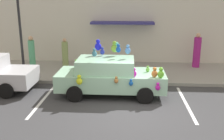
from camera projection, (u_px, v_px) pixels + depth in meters
ground_plane at (132, 113)px, 9.39m from camera, size 60.00×60.00×0.00m
sidewalk at (131, 72)px, 14.17m from camera, size 24.00×4.00×0.15m
storefront_building at (132, 11)px, 15.39m from camera, size 24.00×1.25×6.40m
parking_stripe_front at (186, 103)px, 10.22m from camera, size 0.12×3.60×0.01m
parking_stripe_rear at (43, 100)px, 10.56m from camera, size 0.12×3.60×0.01m
plush_covered_car at (110, 76)px, 10.94m from camera, size 4.44×2.06×2.23m
teddy_bear_on_sidewalk at (95, 71)px, 12.99m from camera, size 0.34×0.28×0.64m
street_lamp_post at (20, 25)px, 12.35m from camera, size 0.28×0.28×4.18m
pedestrian_near_shopfront at (32, 53)px, 14.49m from camera, size 0.34×0.34×1.79m
pedestrian_walking_past at (197, 52)px, 14.67m from camera, size 0.40×0.40×1.92m
pedestrian_by_lamp at (65, 54)px, 14.58m from camera, size 0.34×0.34×1.66m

